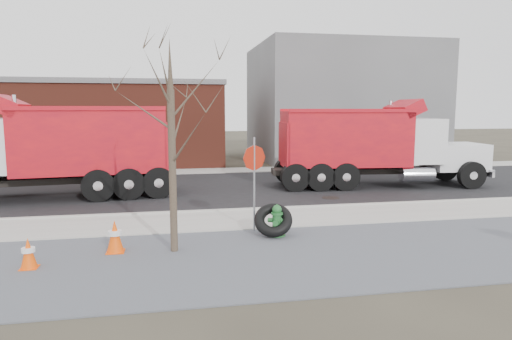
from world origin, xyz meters
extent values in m
plane|color=#383328|center=(0.00, 0.00, 0.00)|extent=(120.00, 120.00, 0.00)
cube|color=slate|center=(0.00, -3.50, 0.01)|extent=(60.00, 5.00, 0.03)
cube|color=#9E9B93|center=(0.00, 0.25, 0.03)|extent=(60.00, 2.50, 0.06)
cube|color=#9E9B93|center=(0.00, 1.55, 0.06)|extent=(60.00, 0.15, 0.11)
cube|color=black|center=(0.00, 6.30, 0.01)|extent=(60.00, 9.40, 0.02)
cube|color=#9E9B93|center=(0.00, 12.00, 0.03)|extent=(60.00, 2.00, 0.06)
cube|color=slate|center=(9.00, 18.00, 4.00)|extent=(12.00, 10.00, 8.00)
cube|color=maroon|center=(-10.00, 17.00, 2.50)|extent=(20.00, 8.00, 5.00)
cube|color=slate|center=(-10.00, 17.00, 5.15)|extent=(20.20, 8.20, 0.30)
cylinder|color=#382D23|center=(-3.20, -2.60, 2.00)|extent=(0.18, 0.18, 4.00)
cone|color=#382D23|center=(-3.20, -2.60, 4.60)|extent=(0.14, 0.14, 1.20)
cylinder|color=#296B2C|center=(-0.38, -1.74, 0.03)|extent=(0.48, 0.48, 0.07)
cylinder|color=#296B2C|center=(-0.38, -1.74, 0.36)|extent=(0.25, 0.25, 0.66)
cylinder|color=#296B2C|center=(-0.38, -1.74, 0.66)|extent=(0.33, 0.33, 0.05)
sphere|color=#296B2C|center=(-0.38, -1.74, 0.77)|extent=(0.26, 0.26, 0.26)
cylinder|color=#296B2C|center=(-0.38, -1.74, 0.88)|extent=(0.05, 0.05, 0.07)
cylinder|color=#296B2C|center=(-0.55, -1.67, 0.46)|extent=(0.17, 0.16, 0.12)
cylinder|color=#296B2C|center=(-0.21, -1.82, 0.46)|extent=(0.17, 0.16, 0.12)
cylinder|color=#296B2C|center=(-0.45, -1.91, 0.44)|extent=(0.20, 0.19, 0.16)
torus|color=black|center=(-0.47, -1.71, 0.47)|extent=(1.27, 1.20, 0.95)
cylinder|color=gray|center=(-0.90, -1.10, 1.37)|extent=(0.06, 0.06, 2.74)
cylinder|color=#A51D0B|center=(-0.90, -1.10, 2.15)|extent=(0.70, 0.31, 0.74)
cube|color=#FF4F08|center=(-4.63, -2.42, 0.02)|extent=(0.43, 0.43, 0.05)
cone|color=#FF4F08|center=(-4.63, -2.42, 0.43)|extent=(0.41, 0.41, 0.80)
cylinder|color=white|center=(-4.63, -2.42, 0.51)|extent=(0.33, 0.33, 0.11)
cube|color=#FF4F08|center=(-6.38, -3.25, 0.02)|extent=(0.37, 0.37, 0.04)
cone|color=#FF4F08|center=(-6.38, -3.25, 0.37)|extent=(0.35, 0.35, 0.69)
cylinder|color=white|center=(-6.38, -3.25, 0.44)|extent=(0.29, 0.29, 0.10)
cube|color=black|center=(5.96, 5.65, 0.73)|extent=(9.46, 1.91, 0.24)
cube|color=silver|center=(9.79, 5.26, 1.34)|extent=(2.63, 2.38, 1.21)
cube|color=silver|center=(10.86, 5.15, 1.34)|extent=(0.25, 1.92, 1.10)
cube|color=silver|center=(7.90, 5.45, 2.11)|extent=(2.01, 2.70, 1.98)
cube|color=black|center=(8.65, 5.38, 2.66)|extent=(0.27, 2.19, 0.88)
cube|color=red|center=(4.54, 5.80, 2.22)|extent=(5.74, 3.18, 2.42)
cylinder|color=silver|center=(7.16, 6.58, 2.61)|extent=(0.17, 0.17, 2.64)
cylinder|color=black|center=(10.11, 6.42, 0.63)|extent=(1.24, 0.45, 1.21)
cylinder|color=black|center=(9.87, 4.06, 0.63)|extent=(1.24, 0.45, 1.21)
cylinder|color=black|center=(3.33, 6.98, 0.63)|extent=(1.24, 0.45, 1.21)
cylinder|color=black|center=(3.12, 4.88, 0.63)|extent=(1.24, 0.45, 1.21)
cube|color=black|center=(-7.79, 5.22, 0.74)|extent=(9.29, 2.04, 0.25)
cube|color=red|center=(-6.33, 5.39, 2.28)|extent=(5.93, 3.34, 2.49)
cylinder|color=silver|center=(-8.67, 4.04, 2.68)|extent=(0.18, 0.18, 2.71)
cylinder|color=black|center=(-4.86, 4.47, 0.64)|extent=(1.27, 0.48, 1.24)
cylinder|color=black|center=(-5.11, 6.62, 0.64)|extent=(1.27, 0.48, 1.24)
camera|label=1|loc=(-3.26, -13.76, 3.53)|focal=32.00mm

